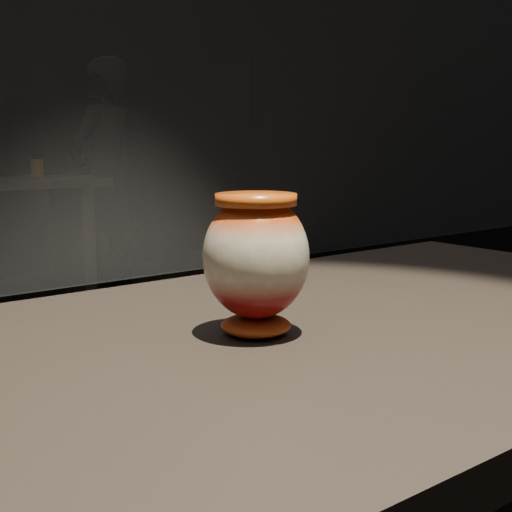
# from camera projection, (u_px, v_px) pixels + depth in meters

# --- Properties ---
(main_vase) EXTENTS (0.17, 0.17, 0.19)m
(main_vase) POSITION_uv_depth(u_px,v_px,m) (256.00, 259.00, 0.93)
(main_vase) COLOR maroon
(main_vase) RESTS_ON display_plinth
(back_vase_right) EXTENTS (0.07, 0.07, 0.11)m
(back_vase_right) POSITION_uv_depth(u_px,v_px,m) (37.00, 168.00, 4.48)
(back_vase_right) COLOR #8A5914
(back_vase_right) RESTS_ON back_shelf
(visitor) EXTENTS (0.74, 0.64, 1.72)m
(visitor) POSITION_uv_depth(u_px,v_px,m) (104.00, 177.00, 5.23)
(visitor) COLOR black
(visitor) RESTS_ON ground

